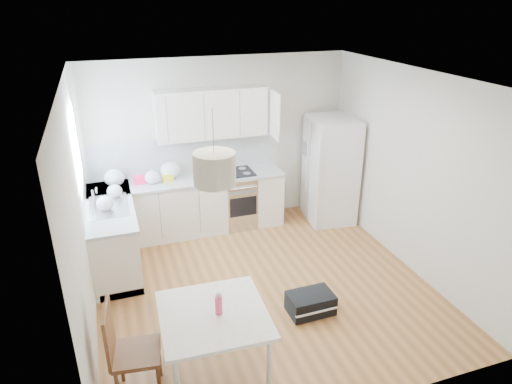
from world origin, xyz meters
TOP-DOWN VIEW (x-y plane):
  - floor at (0.00, 0.00)m, footprint 4.20×4.20m
  - ceiling at (0.00, 0.00)m, footprint 4.20×4.20m
  - wall_back at (0.00, 2.10)m, footprint 4.20×0.00m
  - wall_left at (-2.10, 0.00)m, footprint 0.00×4.20m
  - wall_right at (2.10, 0.00)m, footprint 0.00×4.20m
  - window_glassblock at (-2.09, 1.15)m, footprint 0.02×1.00m
  - cabinets_back at (-0.60, 1.80)m, footprint 3.00×0.60m
  - cabinets_left at (-1.80, 1.20)m, footprint 0.60×1.80m
  - counter_back at (-0.60, 1.80)m, footprint 3.02×0.64m
  - counter_left at (-1.80, 1.20)m, footprint 0.64×1.82m
  - backsplash_back at (-0.60, 2.09)m, footprint 3.00×0.01m
  - backsplash_left at (-2.09, 1.20)m, footprint 0.01×1.80m
  - upper_cabinets at (-0.15, 1.94)m, footprint 1.70×0.32m
  - range_oven at (0.20, 1.80)m, footprint 0.50×0.61m
  - sink at (-1.80, 1.15)m, footprint 0.50×0.80m
  - refrigerator at (1.74, 1.55)m, footprint 0.93×0.96m
  - dining_table at (-0.97, -1.33)m, footprint 1.04×1.04m
  - dining_chair at (-1.70, -1.28)m, footprint 0.48×0.48m
  - drink_bottle at (-0.93, -1.34)m, footprint 0.07×0.07m
  - gym_bag at (0.36, -0.70)m, footprint 0.55×0.36m
  - pendant_lamp at (-0.88, -1.19)m, footprint 0.45×0.45m
  - grocery_bag_a at (-1.68, 1.85)m, footprint 0.29×0.25m
  - grocery_bag_b at (-1.14, 1.76)m, footprint 0.23×0.19m
  - grocery_bag_c at (-0.85, 1.89)m, footprint 0.30×0.25m
  - grocery_bag_d at (-1.70, 1.43)m, footprint 0.21×0.17m
  - grocery_bag_e at (-1.84, 1.04)m, footprint 0.22×0.19m
  - snack_orange at (-0.36, 1.84)m, footprint 0.17×0.12m
  - snack_yellow at (-0.91, 1.80)m, footprint 0.17×0.11m
  - snack_red at (-1.32, 1.84)m, footprint 0.18×0.12m

SIDE VIEW (x-z plane):
  - floor at x=0.00m, z-range 0.00..0.00m
  - gym_bag at x=0.36m, z-range 0.00..0.25m
  - cabinets_back at x=-0.60m, z-range 0.00..0.88m
  - cabinets_left at x=-1.80m, z-range 0.00..0.88m
  - range_oven at x=0.20m, z-range 0.00..0.88m
  - dining_chair at x=-1.70m, z-range 0.00..1.02m
  - dining_table at x=-0.97m, z-range 0.31..1.10m
  - refrigerator at x=1.74m, z-range 0.00..1.74m
  - counter_back at x=-0.60m, z-range 0.88..0.92m
  - counter_left at x=-1.80m, z-range 0.88..0.92m
  - drink_bottle at x=-0.93m, z-range 0.79..1.03m
  - sink at x=-1.80m, z-range 0.84..0.99m
  - snack_orange at x=-0.36m, z-range 0.92..1.03m
  - snack_yellow at x=-0.91m, z-range 0.92..1.03m
  - snack_red at x=-1.32m, z-range 0.92..1.04m
  - grocery_bag_d at x=-1.70m, z-range 0.92..1.11m
  - grocery_bag_e at x=-1.84m, z-range 0.92..1.12m
  - grocery_bag_b at x=-1.14m, z-range 0.92..1.12m
  - grocery_bag_a at x=-1.68m, z-range 0.92..1.18m
  - grocery_bag_c at x=-0.85m, z-range 0.92..1.19m
  - backsplash_back at x=-0.60m, z-range 0.92..1.50m
  - backsplash_left at x=-2.09m, z-range 0.92..1.50m
  - wall_back at x=0.00m, z-range -0.75..3.45m
  - wall_left at x=-2.10m, z-range -0.75..3.45m
  - wall_right at x=2.10m, z-range -0.75..3.45m
  - window_glassblock at x=-2.09m, z-range 1.25..2.25m
  - upper_cabinets at x=-0.15m, z-range 1.50..2.25m
  - pendant_lamp at x=-0.88m, z-range 2.04..2.32m
  - ceiling at x=0.00m, z-range 2.70..2.70m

